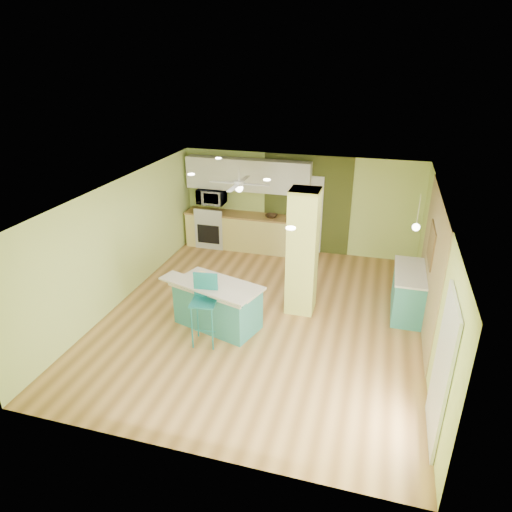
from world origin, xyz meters
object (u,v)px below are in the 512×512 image
(bar_stool, at_px, (205,298))
(canister, at_px, (201,277))
(peninsula, at_px, (217,304))
(fruit_bowl, at_px, (271,216))
(side_counter, at_px, (408,292))

(bar_stool, relative_size, canister, 6.77)
(peninsula, distance_m, fruit_bowl, 3.74)
(fruit_bowl, distance_m, canister, 3.67)
(peninsula, xyz_separation_m, bar_stool, (-0.02, -0.52, 0.41))
(peninsula, xyz_separation_m, canister, (-0.31, 0.06, 0.50))
(fruit_bowl, bearing_deg, side_counter, -33.65)
(peninsula, relative_size, canister, 10.12)
(side_counter, bearing_deg, canister, -159.23)
(bar_stool, distance_m, canister, 0.65)
(fruit_bowl, bearing_deg, canister, -96.56)
(fruit_bowl, bearing_deg, peninsula, -91.67)
(side_counter, relative_size, canister, 7.39)
(side_counter, bearing_deg, peninsula, -156.67)
(bar_stool, xyz_separation_m, fruit_bowl, (0.13, 4.22, 0.11))
(side_counter, distance_m, fruit_bowl, 4.04)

